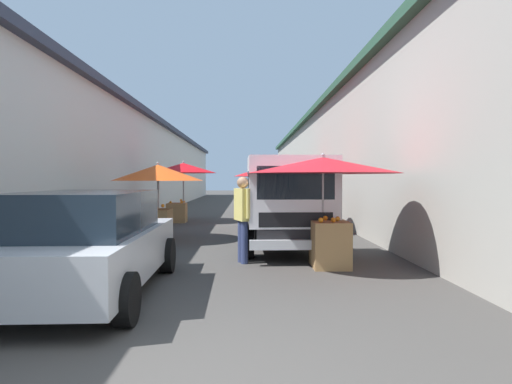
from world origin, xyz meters
name	(u,v)px	position (x,y,z in m)	size (l,w,h in m)	color
ground	(233,221)	(13.50, 0.00, 0.00)	(90.00, 90.00, 0.00)	#3D3A38
building_left_whitewash	(70,164)	(15.75, 7.25, 2.28)	(49.80, 7.50, 4.54)	beige
building_right_concrete	(397,160)	(15.75, -7.25, 2.49)	(49.80, 7.50, 4.96)	#A39E93
fruit_stall_mid_lane	(183,174)	(13.16, 1.91, 1.83)	(2.52, 2.52, 2.32)	#9E9EA3
fruit_stall_far_right	(158,182)	(8.28, 1.82, 1.54)	(2.38, 2.38, 2.08)	#9E9EA3
fruit_stall_far_left	(324,177)	(5.03, -1.98, 1.67)	(2.90, 2.90, 2.11)	#9E9EA3
fruit_stall_near_right	(293,179)	(14.67, -2.48, 1.63)	(2.34, 2.34, 2.15)	#9E9EA3
fruit_stall_near_left	(280,175)	(9.89, -1.55, 1.75)	(2.79, 2.79, 2.22)	#9E9EA3
hatchback_car	(89,242)	(3.10, 1.67, 0.74)	(3.94, 1.99, 1.45)	#ADAFB5
delivery_truck	(287,205)	(6.48, -1.43, 1.04)	(4.95, 2.05, 2.08)	black
vendor_by_crates	(243,213)	(5.31, -0.46, 0.97)	(0.62, 0.36, 1.67)	navy
parked_scooter	(305,210)	(13.12, -2.74, 0.45)	(1.65, 0.63, 1.14)	black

